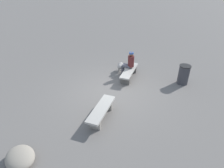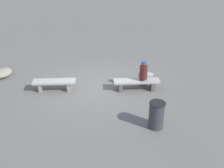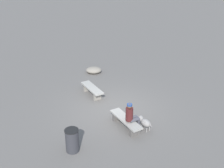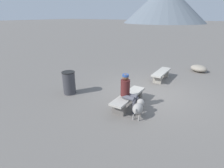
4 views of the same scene
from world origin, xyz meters
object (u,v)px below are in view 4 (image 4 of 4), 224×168
(bench_right, at_px, (128,98))
(trash_bin, at_px, (69,83))
(bench_left, at_px, (161,74))
(dog, at_px, (138,107))
(seated_person, at_px, (128,90))
(boulder, at_px, (199,68))

(bench_right, xyz_separation_m, trash_bin, (0.28, -2.51, 0.17))
(bench_left, xyz_separation_m, trash_bin, (3.56, -2.65, 0.14))
(bench_left, distance_m, dog, 3.79)
(seated_person, bearing_deg, bench_left, -175.99)
(bench_left, relative_size, boulder, 1.84)
(bench_right, distance_m, dog, 0.76)
(bench_left, xyz_separation_m, seated_person, (3.54, -0.05, 0.38))
(seated_person, distance_m, trash_bin, 2.61)
(bench_left, bearing_deg, dog, 7.39)
(seated_person, distance_m, boulder, 6.19)
(seated_person, bearing_deg, trash_bin, -84.82)
(seated_person, relative_size, trash_bin, 1.36)
(bench_left, distance_m, boulder, 2.83)
(seated_person, xyz_separation_m, trash_bin, (0.02, -2.60, -0.24))
(dog, height_order, boulder, dog)
(seated_person, bearing_deg, boulder, 171.46)
(bench_left, relative_size, dog, 2.24)
(dog, bearing_deg, bench_right, 42.69)
(bench_right, bearing_deg, seated_person, 19.73)
(bench_left, height_order, boulder, bench_left)
(bench_right, distance_m, boulder, 5.95)
(bench_left, bearing_deg, boulder, 151.37)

